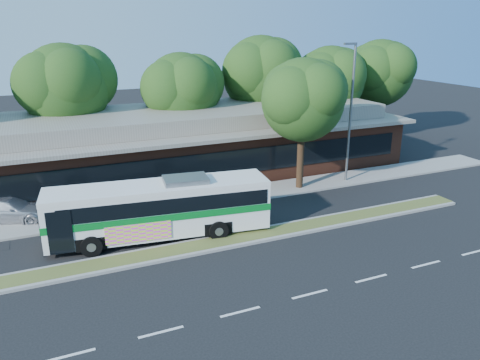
{
  "coord_description": "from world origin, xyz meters",
  "views": [
    {
      "loc": [
        -8.97,
        -18.63,
        10.13
      ],
      "look_at": [
        0.79,
        3.7,
        2.0
      ],
      "focal_mm": 35.0,
      "sensor_mm": 36.0,
      "label": 1
    }
  ],
  "objects_px": {
    "lamp_post": "(350,110)",
    "sidewalk_tree": "(307,98)",
    "transit_bus": "(160,205)",
    "sedan": "(9,209)"
  },
  "relations": [
    {
      "from": "lamp_post",
      "to": "sidewalk_tree",
      "type": "bearing_deg",
      "value": 177.23
    },
    {
      "from": "transit_bus",
      "to": "sidewalk_tree",
      "type": "relative_size",
      "value": 1.32
    },
    {
      "from": "transit_bus",
      "to": "lamp_post",
      "type": "bearing_deg",
      "value": 21.46
    },
    {
      "from": "lamp_post",
      "to": "sidewalk_tree",
      "type": "xyz_separation_m",
      "value": [
        -3.2,
        0.15,
        0.95
      ]
    },
    {
      "from": "sedan",
      "to": "transit_bus",
      "type": "bearing_deg",
      "value": -105.76
    },
    {
      "from": "transit_bus",
      "to": "sidewalk_tree",
      "type": "bearing_deg",
      "value": 26.41
    },
    {
      "from": "lamp_post",
      "to": "sidewalk_tree",
      "type": "height_order",
      "value": "lamp_post"
    },
    {
      "from": "lamp_post",
      "to": "transit_bus",
      "type": "xyz_separation_m",
      "value": [
        -13.56,
        -3.5,
        -3.22
      ]
    },
    {
      "from": "lamp_post",
      "to": "sedan",
      "type": "bearing_deg",
      "value": 175.01
    },
    {
      "from": "lamp_post",
      "to": "transit_bus",
      "type": "relative_size",
      "value": 0.83
    }
  ]
}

